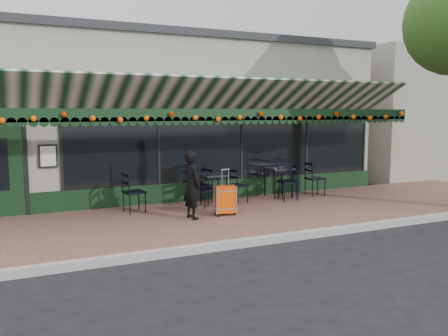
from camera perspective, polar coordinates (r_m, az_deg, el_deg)
name	(u,v)px	position (r m, az deg, el deg)	size (l,w,h in m)	color
ground	(270,242)	(9.42, 5.57, -8.83)	(80.00, 80.00, 0.00)	black
sidewalk	(226,218)	(11.12, 0.28, -5.98)	(18.00, 4.00, 0.15)	brown
curb	(272,239)	(9.34, 5.83, -8.51)	(18.00, 0.16, 0.15)	#9E9E99
restaurant_building	(152,119)	(16.31, -8.60, 5.80)	(12.00, 9.60, 4.50)	gray
neighbor_building_right	(426,115)	(23.69, 23.17, 5.93)	(12.00, 8.00, 4.80)	#9C9589
woman	(192,185)	(10.57, -3.88, -2.03)	(0.56, 0.37, 1.53)	black
suitcase	(225,200)	(10.96, 0.15, -3.86)	(0.50, 0.34, 1.07)	#EC4907
cafe_table_a	(279,171)	(13.34, 6.58, -0.31)	(0.67, 0.67, 0.83)	black
cafe_table_b	(213,177)	(12.31, -1.28, -1.12)	(0.62, 0.62, 0.77)	black
chair_a_left	(288,181)	(13.16, 7.71, -1.62)	(0.47, 0.47, 0.95)	black
chair_a_right	(315,179)	(13.69, 10.91, -1.29)	(0.49, 0.49, 0.98)	black
chair_a_front	(288,182)	(12.89, 7.73, -1.68)	(0.50, 0.50, 1.00)	black
chair_b_left	(202,186)	(12.40, -2.71, -2.16)	(0.45, 0.45, 0.91)	black
chair_b_right	(237,186)	(12.37, 1.62, -2.13)	(0.47, 0.47, 0.93)	black
chair_b_front	(207,190)	(11.83, -2.12, -2.63)	(0.45, 0.45, 0.90)	black
chair_solo	(134,192)	(11.44, -10.75, -2.91)	(0.48, 0.48, 0.96)	black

